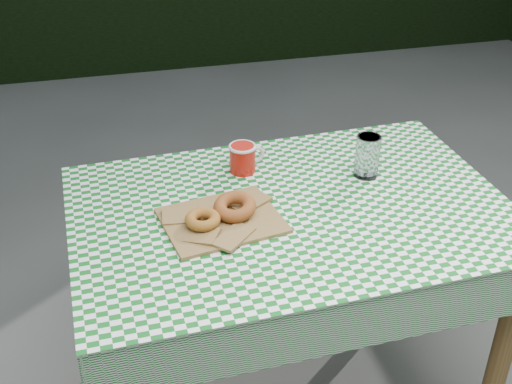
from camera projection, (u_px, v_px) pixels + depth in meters
ground at (230, 371)px, 2.27m from camera, size 60.00×60.00×0.00m
table at (288, 315)px, 1.96m from camera, size 1.17×0.80×0.75m
tablecloth at (291, 209)px, 1.76m from camera, size 1.19×0.82×0.01m
paper_bag at (222, 219)px, 1.70m from camera, size 0.33×0.28×0.02m
bagel_front at (203, 219)px, 1.66m from camera, size 0.10×0.10×0.03m
bagel_back at (235, 207)px, 1.70m from camera, size 0.16×0.16×0.03m
coffee_mug at (243, 158)px, 1.90m from camera, size 0.19×0.19×0.08m
drinking_glass at (367, 156)px, 1.87m from camera, size 0.08×0.08×0.12m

